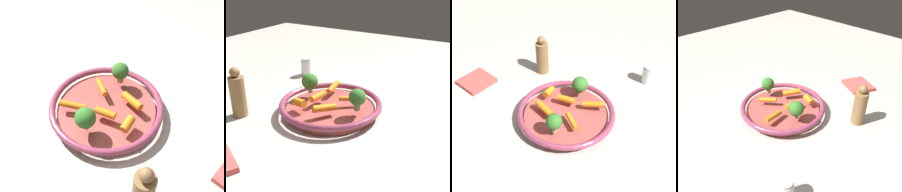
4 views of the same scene
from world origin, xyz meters
TOP-DOWN VIEW (x-y plane):
  - ground_plane at (0.00, 0.00)m, footprint 2.07×2.07m
  - serving_bowl at (0.00, 0.00)m, footprint 0.30×0.30m
  - baby_carrot_back at (-0.03, 0.05)m, footprint 0.05×0.06m
  - baby_carrot_left at (0.06, 0.02)m, footprint 0.07×0.05m
  - baby_carrot_right at (-0.08, -0.04)m, footprint 0.07×0.02m
  - baby_carrot_near_rim at (0.07, -0.06)m, footprint 0.03×0.05m
  - baby_carrot_center at (0.01, -0.04)m, footprint 0.06×0.03m
  - broccoli_floret_mid at (-0.02, -0.09)m, footprint 0.05×0.05m
  - broccoli_floret_edge at (0.01, 0.09)m, footprint 0.05×0.05m
  - pepper_mill at (0.15, -0.22)m, footprint 0.04×0.04m

SIDE VIEW (x-z plane):
  - ground_plane at x=0.00m, z-range 0.00..0.00m
  - serving_bowl at x=0.00m, z-range 0.00..0.04m
  - baby_carrot_back at x=-0.03m, z-range 0.04..0.06m
  - baby_carrot_right at x=-0.08m, z-range 0.04..0.06m
  - baby_carrot_center at x=0.01m, z-range 0.04..0.06m
  - baby_carrot_left at x=0.06m, z-range 0.04..0.06m
  - baby_carrot_near_rim at x=0.07m, z-range 0.04..0.06m
  - pepper_mill at x=0.15m, z-range -0.01..0.14m
  - broccoli_floret_mid at x=-0.02m, z-range 0.04..0.10m
  - broccoli_floret_edge at x=0.01m, z-range 0.04..0.11m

